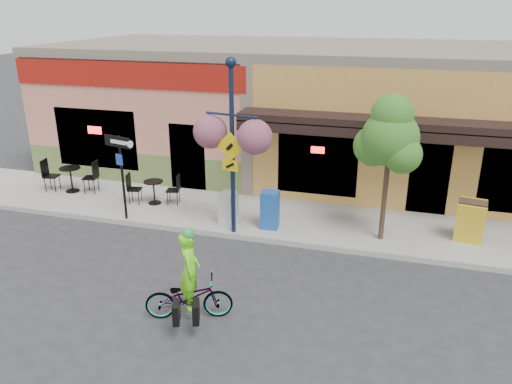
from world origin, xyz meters
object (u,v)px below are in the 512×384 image
building (304,107)px  street_tree (387,169)px  bicycle (189,297)px  newspaper_box_grey (228,208)px  newspaper_box_blue (270,210)px  cyclist_rider (190,282)px  one_way_sign (123,178)px  lamp_post (232,149)px

building → street_tree: bearing=-62.3°
bicycle → newspaper_box_grey: size_ratio=1.84×
bicycle → newspaper_box_blue: newspaper_box_blue is taller
building → newspaper_box_grey: (-0.83, -6.43, -1.64)m
newspaper_box_blue → street_tree: (2.93, 0.12, 1.37)m
newspaper_box_blue → cyclist_rider: bearing=-99.9°
building → one_way_sign: bearing=-118.6°
newspaper_box_grey → cyclist_rider: bearing=-65.2°
building → newspaper_box_blue: bearing=-87.1°
building → one_way_sign: size_ratio=7.59×
building → lamp_post: (-0.54, -6.85, 0.17)m
one_way_sign → bicycle: bearing=-32.2°
bicycle → one_way_sign: size_ratio=0.71×
cyclist_rider → newspaper_box_blue: 4.27m
one_way_sign → newspaper_box_blue: one_way_sign is taller
building → lamp_post: bearing=-94.5°
building → newspaper_box_blue: building is taller
one_way_sign → building: bearing=75.9°
street_tree → newspaper_box_grey: bearing=-176.8°
building → bicycle: (-0.22, -10.57, -1.80)m
building → street_tree: 7.00m
street_tree → bicycle: bearing=-128.5°
lamp_post → street_tree: 3.86m
building → lamp_post: size_ratio=4.01×
street_tree → newspaper_box_blue: bearing=-177.6°
street_tree → building: bearing=117.7°
one_way_sign → cyclist_rider: bearing=-31.8°
bicycle → lamp_post: (-0.32, 3.72, 1.97)m
lamp_post → newspaper_box_grey: 1.88m
lamp_post → newspaper_box_blue: lamp_post is taller
cyclist_rider → street_tree: street_tree is taller
bicycle → cyclist_rider: bearing=-109.2°
street_tree → lamp_post: bearing=-170.3°
cyclist_rider → lamp_post: bearing=-13.6°
building → newspaper_box_blue: (0.32, -6.32, -1.58)m
building → cyclist_rider: bearing=-90.9°
newspaper_box_blue → newspaper_box_grey: 1.16m
building → bicycle: building is taller
cyclist_rider → newspaper_box_blue: size_ratio=1.55×
one_way_sign → newspaper_box_grey: one_way_sign is taller
bicycle → newspaper_box_grey: 4.19m
cyclist_rider → newspaper_box_blue: (0.49, 4.24, -0.14)m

